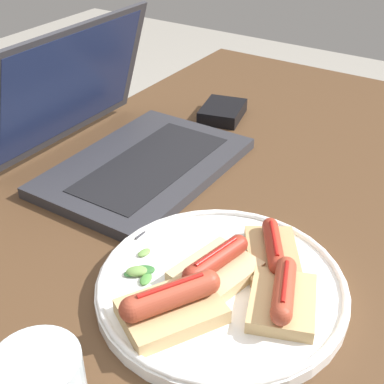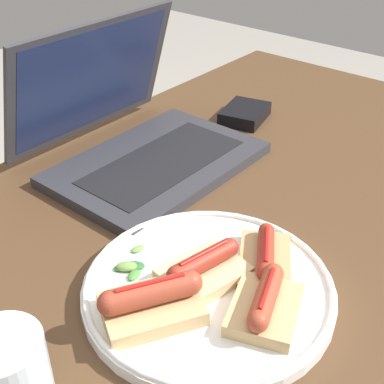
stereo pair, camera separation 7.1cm
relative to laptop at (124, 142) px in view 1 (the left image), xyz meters
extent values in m
cube|color=#4C331E|center=(-0.10, -0.26, -0.06)|extent=(1.42, 0.87, 0.04)
cylinder|color=#4C331E|center=(0.52, 0.08, -0.42)|extent=(0.05, 0.05, 0.69)
cube|color=#2D2D33|center=(0.00, -0.04, -0.03)|extent=(0.33, 0.22, 0.02)
cube|color=black|center=(0.00, -0.05, -0.02)|extent=(0.27, 0.12, 0.00)
cube|color=#2D2D33|center=(0.00, 0.10, 0.08)|extent=(0.33, 0.07, 0.21)
cube|color=#192347|center=(0.00, 0.10, 0.08)|extent=(0.30, 0.06, 0.18)
cylinder|color=white|center=(-0.18, -0.29, -0.03)|extent=(0.30, 0.30, 0.02)
torus|color=white|center=(-0.18, -0.29, -0.02)|extent=(0.29, 0.29, 0.01)
cube|color=tan|center=(-0.11, -0.32, -0.02)|extent=(0.12, 0.11, 0.01)
cylinder|color=maroon|center=(-0.11, -0.32, 0.00)|extent=(0.08, 0.06, 0.02)
sphere|color=maroon|center=(-0.14, -0.34, 0.00)|extent=(0.02, 0.02, 0.02)
sphere|color=maroon|center=(-0.07, -0.30, 0.00)|extent=(0.02, 0.02, 0.02)
cylinder|color=red|center=(-0.11, -0.32, 0.01)|extent=(0.06, 0.04, 0.01)
cube|color=#D6B784|center=(-0.17, -0.28, -0.02)|extent=(0.11, 0.09, 0.02)
cylinder|color=maroon|center=(-0.17, -0.28, 0.00)|extent=(0.08, 0.04, 0.02)
sphere|color=maroon|center=(-0.21, -0.27, 0.00)|extent=(0.02, 0.02, 0.02)
sphere|color=maroon|center=(-0.13, -0.28, 0.00)|extent=(0.02, 0.02, 0.02)
cylinder|color=red|center=(-0.17, -0.28, 0.01)|extent=(0.07, 0.02, 0.01)
cube|color=tan|center=(-0.18, -0.36, -0.02)|extent=(0.11, 0.10, 0.02)
cylinder|color=#9E3D28|center=(-0.18, -0.36, 0.00)|extent=(0.08, 0.05, 0.02)
sphere|color=#9E3D28|center=(-0.21, -0.38, 0.00)|extent=(0.02, 0.02, 0.02)
sphere|color=#9E3D28|center=(-0.14, -0.35, 0.00)|extent=(0.02, 0.02, 0.02)
cylinder|color=red|center=(-0.18, -0.36, 0.01)|extent=(0.06, 0.03, 0.01)
cube|color=tan|center=(-0.25, -0.27, -0.02)|extent=(0.13, 0.12, 0.02)
cylinder|color=#9E3D28|center=(-0.25, -0.27, 0.01)|extent=(0.09, 0.07, 0.03)
sphere|color=#9E3D28|center=(-0.22, -0.29, 0.01)|extent=(0.03, 0.03, 0.03)
sphere|color=#9E3D28|center=(-0.29, -0.25, 0.01)|extent=(0.03, 0.03, 0.03)
cylinder|color=red|center=(-0.25, -0.27, 0.02)|extent=(0.07, 0.04, 0.00)
ellipsoid|color=#709E4C|center=(-0.18, -0.18, -0.02)|extent=(0.02, 0.01, 0.00)
ellipsoid|color=#709E4C|center=(-0.22, -0.20, -0.02)|extent=(0.03, 0.03, 0.01)
ellipsoid|color=#4C8E3D|center=(-0.22, -0.21, -0.02)|extent=(0.02, 0.02, 0.01)
ellipsoid|color=#2D662D|center=(-0.21, -0.20, -0.02)|extent=(0.03, 0.03, 0.01)
ellipsoid|color=#387A33|center=(-0.19, -0.23, -0.02)|extent=(0.02, 0.01, 0.01)
ellipsoid|color=#2D662D|center=(-0.22, -0.19, -0.02)|extent=(0.02, 0.02, 0.01)
cube|color=black|center=(0.25, -0.04, -0.03)|extent=(0.11, 0.10, 0.02)
camera|label=1|loc=(-0.59, -0.51, 0.41)|focal=50.00mm
camera|label=2|loc=(-0.55, -0.57, 0.41)|focal=50.00mm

